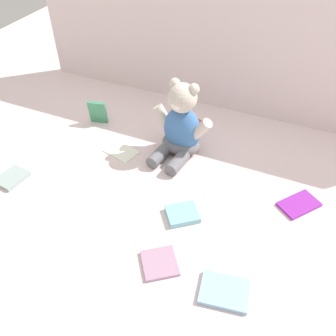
# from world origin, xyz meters

# --- Properties ---
(ground_plane) EXTENTS (3.20, 3.20, 0.00)m
(ground_plane) POSITION_xyz_m (0.00, 0.00, 0.00)
(ground_plane) COLOR silver
(backdrop_drape) EXTENTS (1.79, 0.03, 0.60)m
(backdrop_drape) POSITION_xyz_m (0.00, 0.50, 0.30)
(backdrop_drape) COLOR silver
(backdrop_drape) RESTS_ON ground_plane
(teddy_bear) EXTENTS (0.25, 0.23, 0.30)m
(teddy_bear) POSITION_xyz_m (-0.06, 0.12, 0.11)
(teddy_bear) COLOR #3F72B2
(teddy_bear) RESTS_ON ground_plane
(book_case_0) EXTENTS (0.08, 0.04, 0.10)m
(book_case_0) POSITION_xyz_m (-0.46, 0.15, 0.05)
(book_case_0) COLOR #3B8B60
(book_case_0) RESTS_ON ground_plane
(book_case_1) EXTENTS (0.15, 0.16, 0.01)m
(book_case_1) POSITION_xyz_m (0.42, 0.01, 0.01)
(book_case_1) COLOR purple
(book_case_1) RESTS_ON ground_plane
(book_case_2) EXTENTS (0.10, 0.11, 0.02)m
(book_case_2) POSITION_xyz_m (-0.55, -0.28, 0.01)
(book_case_2) COLOR #92A7A4
(book_case_2) RESTS_ON ground_plane
(book_case_3) EXTENTS (0.14, 0.12, 0.01)m
(book_case_3) POSITION_xyz_m (0.28, -0.40, 0.01)
(book_case_3) COLOR #8EBCE2
(book_case_3) RESTS_ON ground_plane
(book_case_4) EXTENTS (0.13, 0.13, 0.02)m
(book_case_4) POSITION_xyz_m (0.08, -0.19, 0.01)
(book_case_4) COLOR #7CBECF
(book_case_4) RESTS_ON ground_plane
(book_case_5) EXTENTS (0.14, 0.14, 0.01)m
(book_case_5) POSITION_xyz_m (0.08, -0.39, 0.01)
(book_case_5) COLOR #A57C9B
(book_case_5) RESTS_ON ground_plane
(book_case_6) EXTENTS (0.11, 0.12, 0.01)m
(book_case_6) POSITION_xyz_m (-0.05, 0.29, 0.00)
(book_case_6) COLOR #CC3F41
(book_case_6) RESTS_ON ground_plane
(book_case_7) EXTENTS (0.14, 0.11, 0.01)m
(book_case_7) POSITION_xyz_m (-0.27, 0.01, 0.00)
(book_case_7) COLOR white
(book_case_7) RESTS_ON ground_plane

